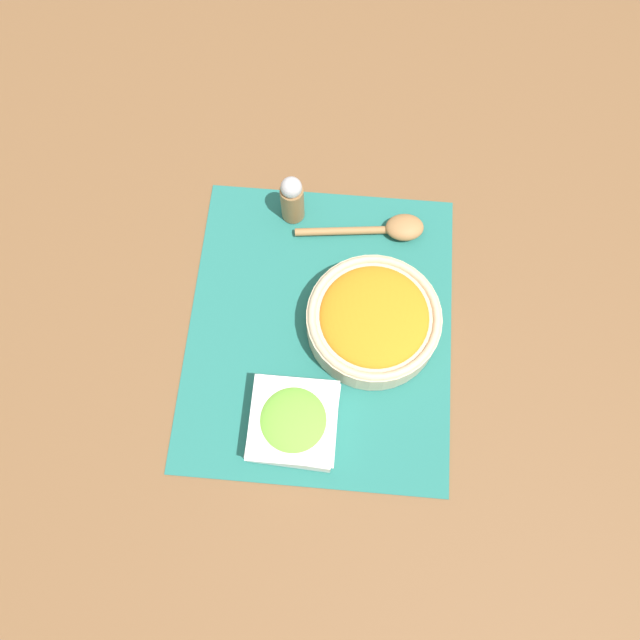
# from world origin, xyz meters

# --- Properties ---
(ground_plane) EXTENTS (3.00, 3.00, 0.00)m
(ground_plane) POSITION_xyz_m (0.00, 0.00, 0.00)
(ground_plane) COLOR brown
(placemat) EXTENTS (0.45, 0.38, 0.00)m
(placemat) POSITION_xyz_m (0.00, 0.00, 0.00)
(placemat) COLOR #236B60
(placemat) RESTS_ON ground_plane
(carrot_bowl) EXTENTS (0.19, 0.19, 0.06)m
(carrot_bowl) POSITION_xyz_m (0.01, -0.08, 0.04)
(carrot_bowl) COLOR #C6B28E
(carrot_bowl) RESTS_ON placemat
(lettuce_bowl) EXTENTS (0.12, 0.12, 0.05)m
(lettuce_bowl) POSITION_xyz_m (-0.15, 0.02, 0.03)
(lettuce_bowl) COLOR white
(lettuce_bowl) RESTS_ON placemat
(wooden_spoon) EXTENTS (0.05, 0.20, 0.02)m
(wooden_spoon) POSITION_xyz_m (0.17, -0.09, 0.01)
(wooden_spoon) COLOR #9E7042
(wooden_spoon) RESTS_ON placemat
(pepper_shaker) EXTENTS (0.04, 0.04, 0.09)m
(pepper_shaker) POSITION_xyz_m (0.18, 0.06, 0.05)
(pepper_shaker) COLOR olive
(pepper_shaker) RESTS_ON placemat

